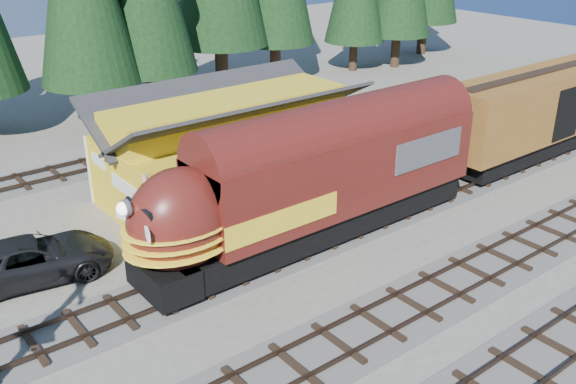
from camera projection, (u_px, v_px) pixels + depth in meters
ground at (384, 278)px, 24.59m from camera, size 120.00×120.00×0.00m
track_siding at (463, 182)px, 33.09m from camera, size 68.00×3.20×0.33m
track_main_south at (572, 223)px, 28.78m from camera, size 68.00×3.20×0.33m
depot at (230, 135)px, 30.93m from camera, size 12.80×7.00×5.30m
locomotive at (307, 187)px, 26.08m from camera, size 16.61×3.30×4.51m
boxcar at (541, 110)px, 35.59m from camera, size 14.53×3.11×4.57m
pickup_truck_a at (32, 259)px, 24.25m from camera, size 6.38×3.72×1.67m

